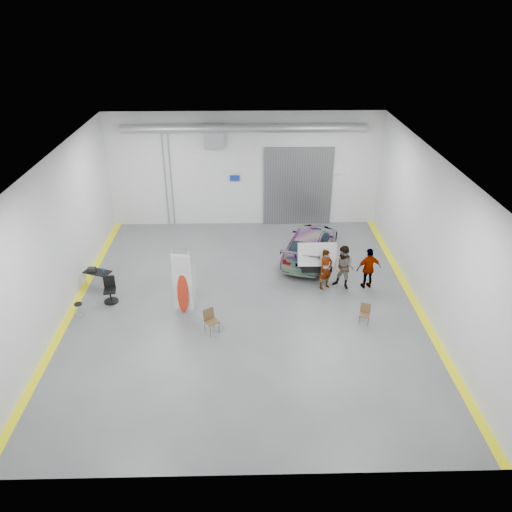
{
  "coord_description": "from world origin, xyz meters",
  "views": [
    {
      "loc": [
        0.03,
        -16.8,
        11.13
      ],
      "look_at": [
        0.45,
        1.35,
        1.5
      ],
      "focal_mm": 35.0,
      "sensor_mm": 36.0,
      "label": 1
    }
  ],
  "objects_px": {
    "person_a": "(326,269)",
    "work_table": "(96,272)",
    "shop_stool": "(79,310)",
    "sedan_car": "(310,244)",
    "surfboard_display": "(183,288)",
    "folding_chair_near": "(212,325)",
    "folding_chair_far": "(364,318)",
    "person_b": "(344,267)",
    "person_c": "(369,268)",
    "office_chair": "(110,291)"
  },
  "relations": [
    {
      "from": "sedan_car",
      "to": "person_a",
      "type": "relative_size",
      "value": 2.75
    },
    {
      "from": "person_b",
      "to": "sedan_car",
      "type": "bearing_deg",
      "value": 143.6
    },
    {
      "from": "sedan_car",
      "to": "person_c",
      "type": "height_order",
      "value": "person_c"
    },
    {
      "from": "person_c",
      "to": "person_b",
      "type": "bearing_deg",
      "value": -10.9
    },
    {
      "from": "person_c",
      "to": "shop_stool",
      "type": "bearing_deg",
      "value": -1.26
    },
    {
      "from": "surfboard_display",
      "to": "sedan_car",
      "type": "bearing_deg",
      "value": 47.29
    },
    {
      "from": "person_b",
      "to": "surfboard_display",
      "type": "xyz_separation_m",
      "value": [
        -6.5,
        -1.66,
        0.12
      ]
    },
    {
      "from": "sedan_car",
      "to": "surfboard_display",
      "type": "distance_m",
      "value": 7.01
    },
    {
      "from": "folding_chair_near",
      "to": "folding_chair_far",
      "type": "relative_size",
      "value": 1.16
    },
    {
      "from": "person_c",
      "to": "folding_chair_near",
      "type": "height_order",
      "value": "person_c"
    },
    {
      "from": "person_a",
      "to": "shop_stool",
      "type": "height_order",
      "value": "person_a"
    },
    {
      "from": "person_a",
      "to": "work_table",
      "type": "xyz_separation_m",
      "value": [
        -9.66,
        0.36,
        -0.19
      ]
    },
    {
      "from": "sedan_car",
      "to": "folding_chair_far",
      "type": "bearing_deg",
      "value": 123.4
    },
    {
      "from": "surfboard_display",
      "to": "shop_stool",
      "type": "xyz_separation_m",
      "value": [
        -4.02,
        -0.3,
        -0.77
      ]
    },
    {
      "from": "work_table",
      "to": "person_a",
      "type": "bearing_deg",
      "value": -2.16
    },
    {
      "from": "work_table",
      "to": "office_chair",
      "type": "distance_m",
      "value": 1.5
    },
    {
      "from": "person_a",
      "to": "folding_chair_near",
      "type": "height_order",
      "value": "person_a"
    },
    {
      "from": "person_c",
      "to": "work_table",
      "type": "relative_size",
      "value": 1.47
    },
    {
      "from": "shop_stool",
      "to": "work_table",
      "type": "height_order",
      "value": "work_table"
    },
    {
      "from": "person_a",
      "to": "folding_chair_far",
      "type": "bearing_deg",
      "value": -98.51
    },
    {
      "from": "person_b",
      "to": "surfboard_display",
      "type": "bearing_deg",
      "value": -133.19
    },
    {
      "from": "work_table",
      "to": "shop_stool",
      "type": "bearing_deg",
      "value": -92.3
    },
    {
      "from": "surfboard_display",
      "to": "person_a",
      "type": "bearing_deg",
      "value": 24.36
    },
    {
      "from": "person_c",
      "to": "person_a",
      "type": "bearing_deg",
      "value": -10.9
    },
    {
      "from": "surfboard_display",
      "to": "office_chair",
      "type": "xyz_separation_m",
      "value": [
        -3.07,
        0.81,
        -0.61
      ]
    },
    {
      "from": "sedan_car",
      "to": "folding_chair_near",
      "type": "xyz_separation_m",
      "value": [
        -4.3,
        -5.79,
        -0.42
      ]
    },
    {
      "from": "sedan_car",
      "to": "work_table",
      "type": "distance_m",
      "value": 9.66
    },
    {
      "from": "person_c",
      "to": "folding_chair_far",
      "type": "relative_size",
      "value": 2.28
    },
    {
      "from": "shop_stool",
      "to": "work_table",
      "type": "xyz_separation_m",
      "value": [
        0.09,
        2.33,
        0.39
      ]
    },
    {
      "from": "person_a",
      "to": "person_b",
      "type": "height_order",
      "value": "person_b"
    },
    {
      "from": "shop_stool",
      "to": "person_a",
      "type": "bearing_deg",
      "value": 11.38
    },
    {
      "from": "surfboard_display",
      "to": "work_table",
      "type": "height_order",
      "value": "surfboard_display"
    },
    {
      "from": "folding_chair_far",
      "to": "shop_stool",
      "type": "xyz_separation_m",
      "value": [
        -10.87,
        0.67,
        0.06
      ]
    },
    {
      "from": "person_a",
      "to": "work_table",
      "type": "height_order",
      "value": "person_a"
    },
    {
      "from": "person_a",
      "to": "person_b",
      "type": "relative_size",
      "value": 0.92
    },
    {
      "from": "folding_chair_far",
      "to": "shop_stool",
      "type": "bearing_deg",
      "value": -165.21
    },
    {
      "from": "work_table",
      "to": "folding_chair_far",
      "type": "bearing_deg",
      "value": -15.53
    },
    {
      "from": "person_a",
      "to": "folding_chair_far",
      "type": "distance_m",
      "value": 2.93
    },
    {
      "from": "office_chair",
      "to": "person_c",
      "type": "bearing_deg",
      "value": -4.03
    },
    {
      "from": "folding_chair_near",
      "to": "shop_stool",
      "type": "height_order",
      "value": "folding_chair_near"
    },
    {
      "from": "person_c",
      "to": "work_table",
      "type": "xyz_separation_m",
      "value": [
        -11.47,
        0.36,
        -0.21
      ]
    },
    {
      "from": "shop_stool",
      "to": "work_table",
      "type": "relative_size",
      "value": 0.5
    },
    {
      "from": "person_c",
      "to": "work_table",
      "type": "bearing_deg",
      "value": -12.72
    },
    {
      "from": "folding_chair_far",
      "to": "surfboard_display",
      "type": "bearing_deg",
      "value": -169.73
    },
    {
      "from": "surfboard_display",
      "to": "office_chair",
      "type": "bearing_deg",
      "value": 173.33
    },
    {
      "from": "sedan_car",
      "to": "surfboard_display",
      "type": "height_order",
      "value": "surfboard_display"
    },
    {
      "from": "folding_chair_far",
      "to": "office_chair",
      "type": "distance_m",
      "value": 10.08
    },
    {
      "from": "surfboard_display",
      "to": "folding_chair_near",
      "type": "relative_size",
      "value": 2.87
    },
    {
      "from": "person_c",
      "to": "shop_stool",
      "type": "relative_size",
      "value": 2.94
    },
    {
      "from": "sedan_car",
      "to": "folding_chair_near",
      "type": "relative_size",
      "value": 5.27
    }
  ]
}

